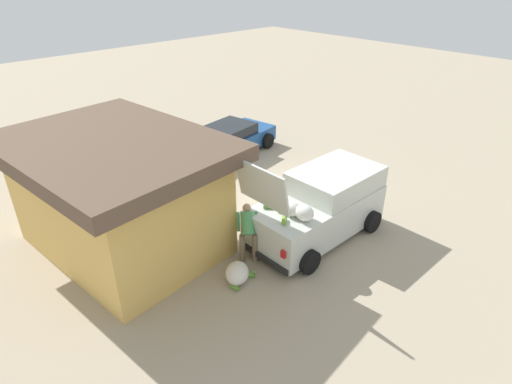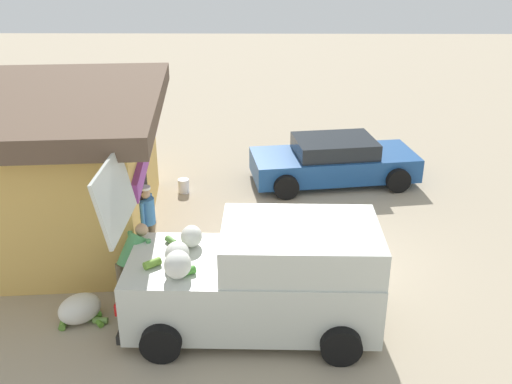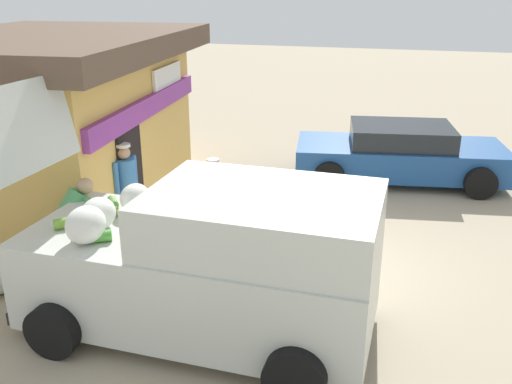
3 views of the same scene
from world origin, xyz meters
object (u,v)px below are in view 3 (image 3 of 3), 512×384
at_px(parked_sedan, 399,154).
at_px(customer_bending, 70,223).
at_px(vendor_standing, 126,184).
at_px(unloaded_banana_pile, 0,277).
at_px(delivery_van, 211,262).
at_px(storefront_bar, 55,116).
at_px(paint_bucket, 213,167).

relative_size(parked_sedan, customer_bending, 3.01).
distance_m(parked_sedan, vendor_standing, 5.97).
bearing_deg(parked_sedan, customer_bending, 143.83).
xyz_separation_m(customer_bending, unloaded_banana_pile, (-0.54, 0.86, -0.68)).
height_order(parked_sedan, unloaded_banana_pile, parked_sedan).
height_order(delivery_van, customer_bending, delivery_van).
bearing_deg(storefront_bar, unloaded_banana_pile, -160.06).
distance_m(storefront_bar, vendor_standing, 2.45).
distance_m(vendor_standing, paint_bucket, 3.41).
bearing_deg(customer_bending, parked_sedan, -36.17).
bearing_deg(storefront_bar, delivery_van, -127.85).
relative_size(delivery_van, customer_bending, 2.90).
bearing_deg(storefront_bar, paint_bucket, -46.78).
bearing_deg(parked_sedan, storefront_bar, 115.32).
relative_size(customer_bending, unloaded_banana_pile, 1.57).
distance_m(storefront_bar, unloaded_banana_pile, 3.86).
bearing_deg(customer_bending, unloaded_banana_pile, 121.98).
bearing_deg(storefront_bar, customer_bending, -143.67).
xyz_separation_m(parked_sedan, vendor_standing, (-4.12, 4.30, 0.32)).
relative_size(delivery_van, parked_sedan, 0.96).
height_order(storefront_bar, unloaded_banana_pile, storefront_bar).
xyz_separation_m(storefront_bar, parked_sedan, (3.00, -6.34, -1.09)).
bearing_deg(parked_sedan, delivery_van, 163.01).
xyz_separation_m(parked_sedan, customer_bending, (-5.82, 4.26, 0.33)).
relative_size(storefront_bar, delivery_van, 1.44).
xyz_separation_m(unloaded_banana_pile, paint_bucket, (5.56, -1.12, -0.05)).
bearing_deg(customer_bending, delivery_van, -104.09).
relative_size(parked_sedan, vendor_standing, 2.88).
xyz_separation_m(storefront_bar, paint_bucket, (2.20, -2.34, -1.49)).
height_order(parked_sedan, customer_bending, customer_bending).
relative_size(parked_sedan, paint_bucket, 12.54).
height_order(delivery_van, vendor_standing, delivery_van).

